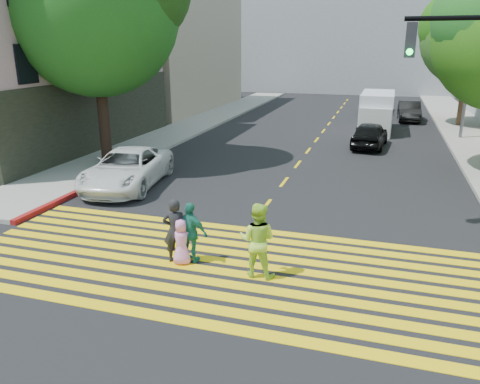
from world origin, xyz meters
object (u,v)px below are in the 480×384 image
at_px(tree_left, 96,1).
at_px(dark_car_parked, 409,111).
at_px(pedestrian_man, 175,231).
at_px(pedestrian_woman, 257,240).
at_px(tree_right_far, 474,31).
at_px(white_sedan, 127,168).
at_px(silver_car, 380,104).
at_px(white_van, 376,113).
at_px(pedestrian_child, 181,242).
at_px(dark_car_near, 370,135).
at_px(pedestrian_extra, 191,233).

xyz_separation_m(tree_left, dark_car_parked, (13.64, 17.30, -6.29)).
bearing_deg(pedestrian_man, pedestrian_woman, 162.04).
bearing_deg(dark_car_parked, tree_right_far, -32.83).
xyz_separation_m(white_sedan, dark_car_parked, (10.91, 20.38, -0.03)).
height_order(silver_car, white_van, white_van).
distance_m(pedestrian_woman, silver_car, 30.25).
relative_size(pedestrian_child, dark_car_parked, 0.28).
relative_size(pedestrian_man, pedestrian_child, 1.41).
bearing_deg(dark_car_near, tree_left, 37.21).
bearing_deg(pedestrian_woman, pedestrian_man, -2.06).
bearing_deg(pedestrian_man, pedestrian_child, 146.33).
height_order(pedestrian_extra, silver_car, pedestrian_extra).
bearing_deg(white_sedan, silver_car, 62.06).
bearing_deg(white_van, pedestrian_woman, -95.08).
bearing_deg(pedestrian_child, pedestrian_man, -33.01).
relative_size(tree_right_far, pedestrian_child, 7.56).
bearing_deg(pedestrian_child, dark_car_parked, -117.57).
height_order(tree_right_far, dark_car_parked, tree_right_far).
xyz_separation_m(dark_car_near, white_van, (0.18, 4.96, 0.45)).
distance_m(pedestrian_man, silver_car, 30.35).
relative_size(tree_right_far, pedestrian_extra, 5.73).
height_order(tree_left, pedestrian_woman, tree_left).
relative_size(tree_left, pedestrian_woman, 5.73).
bearing_deg(pedestrian_child, white_van, -115.23).
xyz_separation_m(pedestrian_extra, silver_car, (3.92, 29.94, -0.13)).
bearing_deg(pedestrian_man, tree_left, -64.49).
bearing_deg(dark_car_parked, pedestrian_woman, -100.68).
xyz_separation_m(tree_right_far, white_sedan, (-14.11, -18.42, -5.32)).
height_order(tree_right_far, pedestrian_woman, tree_right_far).
height_order(pedestrian_woman, silver_car, pedestrian_woman).
xyz_separation_m(dark_car_near, silver_car, (0.22, 14.45, -0.03)).
xyz_separation_m(tree_left, pedestrian_man, (7.23, -8.54, -6.14)).
distance_m(pedestrian_man, pedestrian_child, 0.32).
height_order(white_sedan, silver_car, white_sedan).
xyz_separation_m(tree_right_far, dark_car_near, (-5.53, -8.29, -5.35)).
bearing_deg(white_van, tree_right_far, 32.64).
distance_m(pedestrian_child, white_sedan, 7.26).
relative_size(pedestrian_woman, white_sedan, 0.35).
bearing_deg(dark_car_near, white_van, -86.77).
bearing_deg(pedestrian_child, white_sedan, -63.76).
relative_size(tree_left, dark_car_near, 2.57).
bearing_deg(pedestrian_extra, dark_car_parked, -93.84).
distance_m(pedestrian_extra, white_van, 20.82).
distance_m(white_sedan, dark_car_parked, 23.12).
bearing_deg(pedestrian_extra, white_sedan, -38.34).
relative_size(dark_car_parked, white_van, 0.81).
xyz_separation_m(pedestrian_child, white_sedan, (-4.70, 5.54, 0.12)).
height_order(pedestrian_man, dark_car_parked, pedestrian_man).
relative_size(white_sedan, dark_car_parked, 1.24).
xyz_separation_m(tree_right_far, white_van, (-5.35, -3.33, -4.90)).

